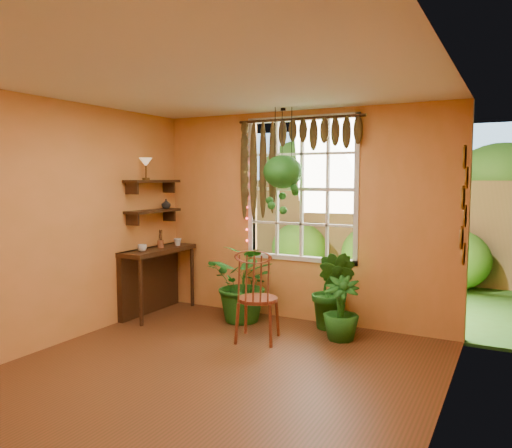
{
  "coord_description": "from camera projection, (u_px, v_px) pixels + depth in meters",
  "views": [
    {
      "loc": [
        2.48,
        -3.67,
        1.85
      ],
      "look_at": [
        -0.07,
        1.15,
        1.34
      ],
      "focal_mm": 35.0,
      "sensor_mm": 36.0,
      "label": 1
    }
  ],
  "objects": [
    {
      "name": "floor",
      "position": [
        204.0,
        380.0,
        4.56
      ],
      "size": [
        4.5,
        4.5,
        0.0
      ],
      "primitive_type": "plane",
      "color": "brown",
      "rests_on": "ground"
    },
    {
      "name": "ceiling",
      "position": [
        201.0,
        79.0,
        4.31
      ],
      "size": [
        4.5,
        4.5,
        0.0
      ],
      "primitive_type": "plane",
      "rotation": [
        3.14,
        0.0,
        0.0
      ],
      "color": "silver",
      "rests_on": "wall_back"
    },
    {
      "name": "wall_back",
      "position": [
        301.0,
        216.0,
        6.41
      ],
      "size": [
        4.0,
        0.0,
        4.0
      ],
      "primitive_type": "plane",
      "rotation": [
        1.57,
        0.0,
        0.0
      ],
      "color": "#E08F4C",
      "rests_on": "floor"
    },
    {
      "name": "wall_left",
      "position": [
        48.0,
        224.0,
        5.36
      ],
      "size": [
        0.0,
        4.5,
        4.5
      ],
      "primitive_type": "plane",
      "rotation": [
        1.57,
        0.0,
        1.57
      ],
      "color": "#E08F4C",
      "rests_on": "floor"
    },
    {
      "name": "wall_right",
      "position": [
        440.0,
        249.0,
        3.5
      ],
      "size": [
        0.0,
        4.5,
        4.5
      ],
      "primitive_type": "plane",
      "rotation": [
        1.57,
        0.0,
        -1.57
      ],
      "color": "#E08F4C",
      "rests_on": "floor"
    },
    {
      "name": "window",
      "position": [
        302.0,
        189.0,
        6.41
      ],
      "size": [
        1.52,
        0.1,
        1.86
      ],
      "color": "silver",
      "rests_on": "wall_back"
    },
    {
      "name": "valance_vine",
      "position": [
        292.0,
        144.0,
        6.29
      ],
      "size": [
        1.7,
        0.12,
        1.1
      ],
      "color": "#311D0D",
      "rests_on": "window"
    },
    {
      "name": "string_lights",
      "position": [
        247.0,
        185.0,
        6.68
      ],
      "size": [
        0.03,
        0.03,
        1.54
      ],
      "primitive_type": null,
      "color": "#FF2633",
      "rests_on": "window"
    },
    {
      "name": "wall_plates",
      "position": [
        463.0,
        207.0,
        5.07
      ],
      "size": [
        0.04,
        0.32,
        1.1
      ],
      "primitive_type": null,
      "color": "beige",
      "rests_on": "wall_right"
    },
    {
      "name": "counter_ledge",
      "position": [
        152.0,
        273.0,
        6.8
      ],
      "size": [
        0.4,
        1.2,
        0.9
      ],
      "color": "#311D0D",
      "rests_on": "floor"
    },
    {
      "name": "shelf_lower",
      "position": [
        153.0,
        211.0,
        6.71
      ],
      "size": [
        0.25,
        0.9,
        0.04
      ],
      "primitive_type": "cube",
      "color": "#311D0D",
      "rests_on": "wall_left"
    },
    {
      "name": "shelf_upper",
      "position": [
        153.0,
        181.0,
        6.67
      ],
      "size": [
        0.25,
        0.9,
        0.04
      ],
      "primitive_type": "cube",
      "color": "#311D0D",
      "rests_on": "wall_left"
    },
    {
      "name": "backyard",
      "position": [
        397.0,
        205.0,
        10.38
      ],
      "size": [
        14.0,
        10.0,
        12.0
      ],
      "color": "#34631C",
      "rests_on": "ground"
    },
    {
      "name": "windsor_chair",
      "position": [
        257.0,
        311.0,
        5.63
      ],
      "size": [
        0.55,
        0.57,
        1.22
      ],
      "rotation": [
        0.0,
        0.0,
        0.24
      ],
      "color": "brown",
      "rests_on": "floor"
    },
    {
      "name": "potted_plant_left",
      "position": [
        245.0,
        283.0,
        6.38
      ],
      "size": [
        0.93,
        0.81,
        1.01
      ],
      "primitive_type": "imported",
      "rotation": [
        0.0,
        0.0,
        -0.02
      ],
      "color": "#124514",
      "rests_on": "floor"
    },
    {
      "name": "potted_plant_mid",
      "position": [
        333.0,
        290.0,
        6.05
      ],
      "size": [
        0.58,
        0.49,
        0.97
      ],
      "primitive_type": "imported",
      "rotation": [
        0.0,
        0.0,
        -0.11
      ],
      "color": "#124514",
      "rests_on": "floor"
    },
    {
      "name": "potted_plant_right",
      "position": [
        341.0,
        309.0,
        5.67
      ],
      "size": [
        0.51,
        0.51,
        0.73
      ],
      "primitive_type": "imported",
      "rotation": [
        0.0,
        0.0,
        0.29
      ],
      "color": "#124514",
      "rests_on": "floor"
    },
    {
      "name": "hanging_basket",
      "position": [
        283.0,
        174.0,
        6.16
      ],
      "size": [
        0.48,
        0.48,
        1.32
      ],
      "color": "black",
      "rests_on": "ceiling"
    },
    {
      "name": "cup_a",
      "position": [
        142.0,
        248.0,
        6.4
      ],
      "size": [
        0.15,
        0.15,
        0.09
      ],
      "primitive_type": "imported",
      "rotation": [
        0.0,
        0.0,
        0.3
      ],
      "color": "silver",
      "rests_on": "counter_ledge"
    },
    {
      "name": "cup_b",
      "position": [
        178.0,
        242.0,
        6.96
      ],
      "size": [
        0.13,
        0.13,
        0.1
      ],
      "primitive_type": "imported",
      "rotation": [
        0.0,
        0.0,
        0.2
      ],
      "color": "beige",
      "rests_on": "counter_ledge"
    },
    {
      "name": "brush_jar",
      "position": [
        160.0,
        239.0,
        6.75
      ],
      "size": [
        0.08,
        0.08,
        0.31
      ],
      "color": "brown",
      "rests_on": "counter_ledge"
    },
    {
      "name": "shelf_vase",
      "position": [
        166.0,
        204.0,
        6.94
      ],
      "size": [
        0.15,
        0.15,
        0.14
      ],
      "primitive_type": "imported",
      "rotation": [
        0.0,
        0.0,
        0.19
      ],
      "color": "#B2AD99",
      "rests_on": "shelf_lower"
    },
    {
      "name": "tiffany_lamp",
      "position": [
        146.0,
        164.0,
        6.51
      ],
      "size": [
        0.17,
        0.17,
        0.29
      ],
      "color": "brown",
      "rests_on": "shelf_upper"
    }
  ]
}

